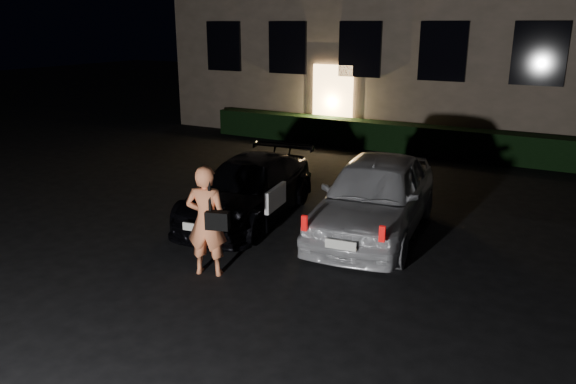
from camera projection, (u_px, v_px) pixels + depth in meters
The scene contains 5 objects.
ground at pixel (234, 298), 8.08m from camera, with size 80.00×80.00×0.00m, color black.
hedge at pixel (432, 141), 16.74m from camera, with size 15.00×0.70×0.85m, color black.
sedan at pixel (248, 189), 11.25m from camera, with size 2.24×4.33×1.20m.
hatch at pixel (375, 196), 10.36m from camera, with size 2.24×4.50×1.48m.
man at pixel (207, 221), 8.61m from camera, with size 0.81×0.60×1.76m.
Camera 1 is at (4.23, -6.00, 3.79)m, focal length 35.00 mm.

